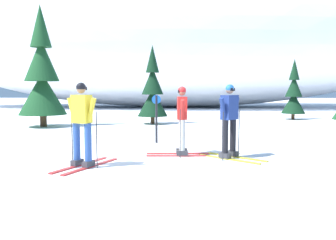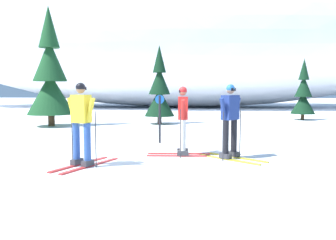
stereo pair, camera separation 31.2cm
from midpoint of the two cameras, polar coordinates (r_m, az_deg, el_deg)
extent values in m
plane|color=white|center=(8.35, -2.52, -6.41)|extent=(120.00, 120.00, 0.00)
cube|color=red|center=(7.86, -15.51, -7.21)|extent=(0.84, 1.67, 0.03)
cube|color=red|center=(7.66, -13.76, -7.49)|extent=(0.84, 1.67, 0.03)
cube|color=#38383D|center=(7.77, -16.01, -6.80)|extent=(0.24, 0.31, 0.12)
cube|color=#38383D|center=(7.57, -14.26, -7.07)|extent=(0.24, 0.31, 0.12)
cylinder|color=#2D519E|center=(7.69, -16.10, -3.41)|extent=(0.15, 0.15, 0.81)
cylinder|color=#2D519E|center=(7.49, -14.34, -3.60)|extent=(0.15, 0.15, 0.81)
cube|color=yellow|center=(7.52, -15.35, 1.79)|extent=(0.46, 0.38, 0.60)
cylinder|color=yellow|center=(7.69, -16.72, 1.46)|extent=(0.29, 0.21, 0.58)
cylinder|color=yellow|center=(7.36, -13.91, 1.38)|extent=(0.29, 0.21, 0.58)
sphere|color=#A37556|center=(7.51, -15.43, 5.02)|extent=(0.19, 0.19, 0.19)
sphere|color=black|center=(7.51, -15.43, 5.25)|extent=(0.21, 0.21, 0.21)
cube|color=black|center=(7.57, -15.02, 5.10)|extent=(0.15, 0.10, 0.07)
cylinder|color=#2D2D33|center=(7.85, -16.79, -2.87)|extent=(0.02, 0.02, 1.21)
cylinder|color=#2D2D33|center=(7.94, -16.69, -6.78)|extent=(0.07, 0.07, 0.01)
cylinder|color=#2D2D33|center=(7.41, -12.98, -3.25)|extent=(0.02, 0.02, 1.21)
cylinder|color=#2D2D33|center=(7.51, -12.89, -7.38)|extent=(0.07, 0.07, 0.01)
cube|color=red|center=(8.60, 0.65, -5.97)|extent=(1.60, 0.16, 0.03)
cube|color=red|center=(8.89, 0.61, -5.60)|extent=(1.60, 0.16, 0.03)
cube|color=#38383D|center=(8.58, 1.32, -5.48)|extent=(0.29, 0.15, 0.12)
cube|color=#38383D|center=(8.88, 1.26, -5.12)|extent=(0.29, 0.15, 0.12)
cylinder|color=silver|center=(8.51, 1.33, -2.54)|extent=(0.15, 0.15, 0.77)
cylinder|color=silver|center=(8.81, 1.26, -2.28)|extent=(0.15, 0.15, 0.77)
cube|color=red|center=(8.60, 1.30, 2.00)|extent=(0.25, 0.39, 0.57)
cylinder|color=red|center=(8.36, 1.36, 1.50)|extent=(0.11, 0.28, 0.58)
cylinder|color=red|center=(8.85, 1.25, 1.70)|extent=(0.11, 0.28, 0.58)
sphere|color=#A37556|center=(8.59, 1.31, 4.73)|extent=(0.19, 0.19, 0.19)
sphere|color=red|center=(8.59, 1.31, 4.93)|extent=(0.21, 0.21, 0.21)
cube|color=black|center=(8.59, 0.77, 4.79)|extent=(0.04, 0.15, 0.07)
cylinder|color=#2D2D33|center=(8.33, 0.96, -2.27)|extent=(0.02, 0.02, 1.20)
cylinder|color=#2D2D33|center=(8.41, 0.95, -5.91)|extent=(0.07, 0.07, 0.01)
cylinder|color=#2D2D33|center=(8.98, 0.84, -1.73)|extent=(0.02, 0.02, 1.20)
cylinder|color=#2D2D33|center=(9.06, 0.84, -5.11)|extent=(0.07, 0.07, 0.01)
cube|color=gold|center=(8.59, 10.24, -6.06)|extent=(1.33, 1.15, 0.03)
cube|color=gold|center=(8.30, 8.96, -6.44)|extent=(1.33, 1.15, 0.03)
cube|color=#38383D|center=(8.63, 9.68, -5.50)|extent=(0.30, 0.29, 0.12)
cube|color=#38383D|center=(8.33, 8.38, -5.85)|extent=(0.30, 0.29, 0.12)
cylinder|color=black|center=(8.55, 9.73, -2.49)|extent=(0.15, 0.15, 0.79)
cylinder|color=black|center=(8.26, 8.42, -2.74)|extent=(0.15, 0.15, 0.79)
cube|color=navy|center=(8.34, 9.15, 2.10)|extent=(0.47, 0.50, 0.59)
cylinder|color=navy|center=(8.58, 10.13, 1.81)|extent=(0.25, 0.27, 0.58)
cylinder|color=navy|center=(8.12, 8.11, 1.66)|extent=(0.25, 0.27, 0.58)
sphere|color=#A37556|center=(8.33, 9.19, 4.97)|extent=(0.19, 0.19, 0.19)
sphere|color=#2366B2|center=(8.33, 9.20, 5.18)|extent=(0.21, 0.21, 0.21)
cube|color=black|center=(8.29, 9.67, 5.04)|extent=(0.12, 0.14, 0.07)
cylinder|color=#2D2D33|center=(8.68, 10.72, -2.21)|extent=(0.02, 0.02, 1.15)
cylinder|color=#2D2D33|center=(8.76, 10.66, -5.56)|extent=(0.07, 0.07, 0.01)
cylinder|color=#2D2D33|center=(8.07, 8.05, -2.72)|extent=(0.02, 0.02, 1.15)
cylinder|color=#2D2D33|center=(8.16, 8.01, -6.31)|extent=(0.07, 0.07, 0.01)
cylinder|color=#47301E|center=(16.43, -20.55, 0.23)|extent=(0.29, 0.29, 0.73)
cone|color=#194723|center=(16.38, -20.68, 4.11)|extent=(2.09, 2.09, 1.87)
cone|color=#194723|center=(16.43, -20.84, 9.33)|extent=(1.50, 1.50, 1.87)
cone|color=#194723|center=(16.61, -21.01, 14.48)|extent=(0.92, 0.92, 1.87)
cylinder|color=#47301E|center=(16.64, -3.11, 0.23)|extent=(0.20, 0.20, 0.51)
cone|color=black|center=(16.59, -3.12, 2.92)|extent=(1.46, 1.46, 1.31)
cone|color=black|center=(16.58, -3.14, 6.54)|extent=(1.05, 1.05, 1.31)
cone|color=black|center=(16.64, -3.16, 10.16)|extent=(0.64, 0.64, 1.31)
cylinder|color=#47301E|center=(20.30, 19.68, 0.73)|extent=(0.18, 0.18, 0.45)
cone|color=black|center=(20.26, 19.74, 2.68)|extent=(1.30, 1.30, 1.16)
cone|color=black|center=(20.25, 19.82, 5.31)|extent=(0.93, 0.93, 1.16)
cone|color=black|center=(20.28, 19.89, 7.93)|extent=(0.57, 0.57, 1.16)
ellipsoid|color=white|center=(33.05, 0.94, 14.22)|extent=(48.81, 15.78, 13.81)
cylinder|color=black|center=(10.66, -2.78, 0.11)|extent=(0.07, 0.07, 1.48)
cylinder|color=blue|center=(10.62, -2.79, 3.44)|extent=(0.28, 0.02, 0.28)
camera|label=1|loc=(0.16, -91.11, -0.10)|focal=36.61mm
camera|label=2|loc=(0.16, 88.89, 0.10)|focal=36.61mm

